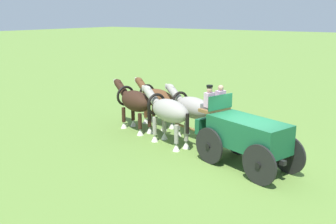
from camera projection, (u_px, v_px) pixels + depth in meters
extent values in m
plane|color=olive|center=(246.00, 168.00, 13.83)|extent=(220.00, 220.00, 0.00)
cube|color=#195B38|center=(248.00, 134.00, 13.51)|extent=(3.19, 2.15, 1.03)
cube|color=brown|center=(215.00, 109.00, 14.68)|extent=(0.89, 1.32, 0.12)
cube|color=#195B38|center=(207.00, 125.00, 15.17)|extent=(0.55, 1.10, 0.60)
cube|color=#195B38|center=(220.00, 102.00, 14.37)|extent=(0.42, 1.17, 0.55)
cube|color=black|center=(247.00, 150.00, 13.66)|extent=(3.12, 1.11, 0.16)
cylinder|color=black|center=(209.00, 146.00, 14.10)|extent=(1.32, 0.48, 1.36)
cylinder|color=black|center=(209.00, 146.00, 14.10)|extent=(0.24, 0.23, 0.20)
cylinder|color=black|center=(238.00, 138.00, 15.01)|extent=(1.32, 0.48, 1.36)
cylinder|color=black|center=(238.00, 138.00, 15.01)|extent=(0.24, 0.23, 0.20)
cylinder|color=black|center=(259.00, 165.00, 12.31)|extent=(1.32, 0.48, 1.36)
cylinder|color=black|center=(259.00, 165.00, 12.31)|extent=(0.24, 0.23, 0.20)
cylinder|color=black|center=(288.00, 155.00, 13.22)|extent=(1.32, 0.48, 1.36)
cylinder|color=black|center=(288.00, 155.00, 13.22)|extent=(0.24, 0.23, 0.20)
cylinder|color=brown|center=(196.00, 131.00, 15.77)|extent=(2.51, 0.87, 0.10)
cube|color=slate|center=(207.00, 106.00, 14.56)|extent=(0.48, 0.42, 0.16)
cube|color=silver|center=(209.00, 100.00, 14.40)|extent=(0.34, 0.42, 0.55)
sphere|color=tan|center=(210.00, 90.00, 14.31)|extent=(0.22, 0.22, 0.22)
cylinder|color=black|center=(210.00, 86.00, 14.27)|extent=(0.24, 0.24, 0.08)
cube|color=#2D2D33|center=(218.00, 104.00, 14.91)|extent=(0.48, 0.42, 0.16)
cube|color=silver|center=(220.00, 98.00, 14.75)|extent=(0.34, 0.42, 0.55)
sphere|color=tan|center=(221.00, 88.00, 14.66)|extent=(0.22, 0.22, 0.22)
ellipsoid|color=#9E998E|center=(170.00, 111.00, 15.88)|extent=(2.32, 1.54, 0.95)
cylinder|color=#9E998E|center=(155.00, 126.00, 16.50)|extent=(0.18, 0.18, 0.76)
cone|color=silver|center=(155.00, 138.00, 16.63)|extent=(0.30, 0.30, 0.33)
cylinder|color=#9E998E|center=(164.00, 124.00, 16.81)|extent=(0.18, 0.18, 0.76)
cone|color=silver|center=(164.00, 136.00, 16.94)|extent=(0.30, 0.30, 0.33)
cylinder|color=#9E998E|center=(176.00, 134.00, 15.35)|extent=(0.18, 0.18, 0.76)
cone|color=silver|center=(176.00, 147.00, 15.49)|extent=(0.30, 0.30, 0.33)
cylinder|color=#9E998E|center=(186.00, 132.00, 15.66)|extent=(0.18, 0.18, 0.76)
cone|color=silver|center=(186.00, 145.00, 15.80)|extent=(0.30, 0.30, 0.33)
cylinder|color=#9E998E|center=(152.00, 96.00, 16.80)|extent=(1.01, 0.62, 0.81)
ellipsoid|color=#9E998E|center=(147.00, 89.00, 17.02)|extent=(0.65, 0.43, 0.32)
cube|color=silver|center=(143.00, 88.00, 17.24)|extent=(0.09, 0.11, 0.24)
torus|color=black|center=(156.00, 104.00, 16.59)|extent=(0.40, 0.96, 0.97)
cylinder|color=black|center=(187.00, 124.00, 15.10)|extent=(0.14, 0.14, 0.80)
ellipsoid|color=#9E998E|center=(194.00, 108.00, 16.67)|extent=(2.27, 1.51, 0.92)
cylinder|color=#9E998E|center=(178.00, 122.00, 17.27)|extent=(0.18, 0.18, 0.72)
cone|color=silver|center=(178.00, 133.00, 17.40)|extent=(0.30, 0.30, 0.31)
cylinder|color=#9E998E|center=(187.00, 120.00, 17.57)|extent=(0.18, 0.18, 0.72)
cone|color=silver|center=(187.00, 131.00, 17.70)|extent=(0.30, 0.30, 0.31)
cylinder|color=#9E998E|center=(200.00, 129.00, 16.14)|extent=(0.18, 0.18, 0.72)
cone|color=silver|center=(200.00, 141.00, 16.27)|extent=(0.30, 0.30, 0.31)
cylinder|color=#9E998E|center=(209.00, 127.00, 16.44)|extent=(0.18, 0.18, 0.72)
cone|color=silver|center=(209.00, 139.00, 16.57)|extent=(0.30, 0.30, 0.31)
cylinder|color=#9E998E|center=(175.00, 94.00, 17.57)|extent=(1.01, 0.62, 0.81)
ellipsoid|color=#9E998E|center=(170.00, 87.00, 17.79)|extent=(0.65, 0.43, 0.32)
cube|color=silver|center=(166.00, 86.00, 18.01)|extent=(0.09, 0.11, 0.24)
torus|color=black|center=(180.00, 102.00, 17.37)|extent=(0.40, 0.94, 0.95)
cylinder|color=black|center=(211.00, 120.00, 15.90)|extent=(0.14, 0.14, 0.80)
ellipsoid|color=#331E14|center=(136.00, 101.00, 17.89)|extent=(2.23, 1.53, 0.97)
cylinder|color=#331E14|center=(124.00, 115.00, 18.47)|extent=(0.18, 0.18, 0.72)
cone|color=silver|center=(124.00, 125.00, 18.60)|extent=(0.30, 0.30, 0.31)
cylinder|color=#331E14|center=(133.00, 113.00, 18.79)|extent=(0.18, 0.18, 0.72)
cone|color=silver|center=(133.00, 123.00, 18.91)|extent=(0.30, 0.30, 0.31)
cylinder|color=#331E14|center=(140.00, 121.00, 17.38)|extent=(0.18, 0.18, 0.72)
cone|color=silver|center=(140.00, 132.00, 17.51)|extent=(0.30, 0.30, 0.31)
cylinder|color=#331E14|center=(150.00, 119.00, 17.70)|extent=(0.18, 0.18, 0.72)
cone|color=silver|center=(150.00, 130.00, 17.82)|extent=(0.30, 0.30, 0.31)
cylinder|color=#331E14|center=(122.00, 89.00, 18.78)|extent=(1.01, 0.62, 0.81)
ellipsoid|color=#331E14|center=(118.00, 82.00, 18.99)|extent=(0.65, 0.43, 0.32)
cube|color=silver|center=(115.00, 82.00, 19.21)|extent=(0.09, 0.11, 0.24)
torus|color=black|center=(126.00, 96.00, 18.57)|extent=(0.41, 0.98, 0.99)
cylinder|color=black|center=(149.00, 112.00, 17.15)|extent=(0.14, 0.14, 0.80)
ellipsoid|color=brown|center=(158.00, 98.00, 18.67)|extent=(2.35, 1.50, 0.89)
cylinder|color=brown|center=(146.00, 111.00, 19.30)|extent=(0.18, 0.18, 0.71)
cone|color=silver|center=(146.00, 120.00, 19.42)|extent=(0.30, 0.30, 0.30)
cylinder|color=brown|center=(154.00, 109.00, 19.58)|extent=(0.18, 0.18, 0.71)
cone|color=silver|center=(154.00, 119.00, 19.71)|extent=(0.30, 0.30, 0.30)
cylinder|color=brown|center=(164.00, 117.00, 18.12)|extent=(0.18, 0.18, 0.71)
cone|color=silver|center=(164.00, 127.00, 18.25)|extent=(0.30, 0.30, 0.30)
cylinder|color=brown|center=(172.00, 115.00, 18.41)|extent=(0.18, 0.18, 0.71)
cone|color=silver|center=(172.00, 125.00, 18.54)|extent=(0.30, 0.30, 0.30)
cylinder|color=brown|center=(143.00, 86.00, 19.61)|extent=(1.01, 0.62, 0.81)
ellipsoid|color=brown|center=(139.00, 80.00, 19.83)|extent=(0.65, 0.43, 0.32)
cube|color=silver|center=(136.00, 80.00, 20.04)|extent=(0.09, 0.11, 0.24)
torus|color=black|center=(147.00, 93.00, 19.40)|extent=(0.39, 0.92, 0.92)
cylinder|color=black|center=(173.00, 109.00, 17.87)|extent=(0.14, 0.14, 0.80)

